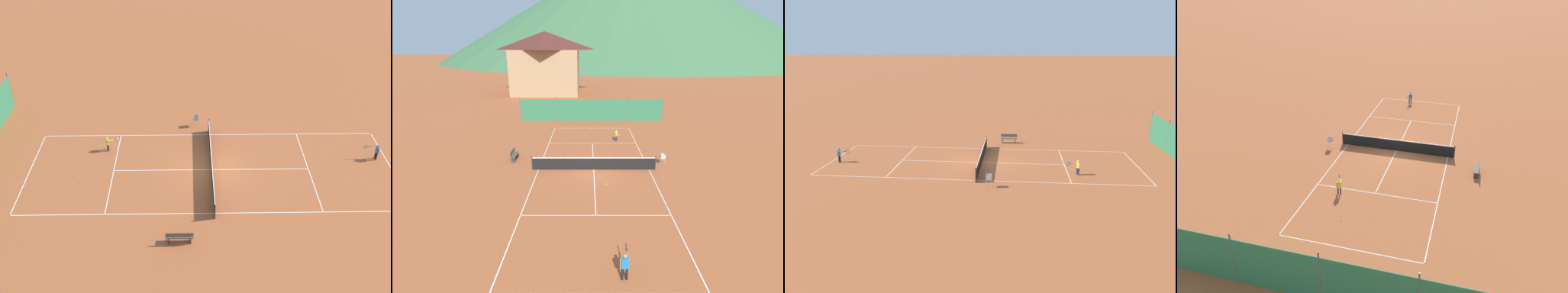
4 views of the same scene
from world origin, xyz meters
TOP-DOWN VIEW (x-y plane):
  - ground_plane at (0.00, 0.00)m, footprint 600.00×600.00m
  - court_line_markings at (0.00, 0.00)m, footprint 8.25×23.85m
  - tennis_net at (0.00, 0.00)m, footprint 9.18×0.08m
  - player_near_baseline at (2.29, 7.01)m, footprint 0.48×0.95m
  - player_near_service at (1.00, -11.11)m, footprint 0.40×1.00m
  - tennis_ball_alley_right at (0.79, -2.58)m, footprint 0.07×0.07m
  - tennis_ball_mid_court at (1.16, 9.73)m, footprint 0.07×0.07m
  - tennis_ball_near_corner at (-0.58, 8.89)m, footprint 0.07×0.07m
  - ball_hopper at (5.30, 0.94)m, footprint 0.36×0.36m
  - courtside_bench at (-6.34, 2.00)m, footprint 0.36×1.50m

SIDE VIEW (x-z plane):
  - ground_plane at x=0.00m, z-range 0.00..0.00m
  - court_line_markings at x=0.00m, z-range 0.00..0.01m
  - tennis_ball_alley_right at x=0.79m, z-range 0.00..0.07m
  - tennis_ball_mid_court at x=1.16m, z-range 0.00..0.07m
  - tennis_ball_near_corner at x=-0.58m, z-range 0.00..0.07m
  - courtside_bench at x=-6.34m, z-range 0.03..0.87m
  - tennis_net at x=0.00m, z-range -0.03..1.03m
  - player_near_baseline at x=2.29m, z-range 0.10..1.19m
  - ball_hopper at x=5.30m, z-range 0.21..1.10m
  - player_near_service at x=1.00m, z-range 0.10..1.29m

